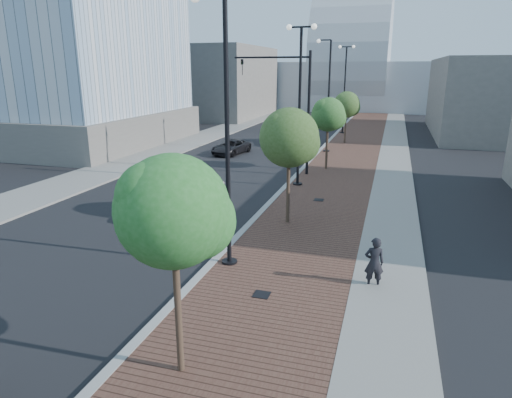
# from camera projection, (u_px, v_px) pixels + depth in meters

# --- Properties ---
(sidewalk) EXTENTS (7.00, 140.00, 0.12)m
(sidewalk) POSITION_uv_depth(u_px,v_px,m) (365.00, 143.00, 43.07)
(sidewalk) COLOR #4C2D23
(sidewalk) RESTS_ON ground
(concrete_strip) EXTENTS (2.40, 140.00, 0.13)m
(concrete_strip) POSITION_uv_depth(u_px,v_px,m) (395.00, 144.00, 42.31)
(concrete_strip) COLOR slate
(concrete_strip) RESTS_ON ground
(curb) EXTENTS (0.30, 140.00, 0.14)m
(curb) POSITION_uv_depth(u_px,v_px,m) (329.00, 141.00, 44.04)
(curb) COLOR gray
(curb) RESTS_ON ground
(west_sidewalk) EXTENTS (4.00, 140.00, 0.12)m
(west_sidewalk) POSITION_uv_depth(u_px,v_px,m) (207.00, 136.00, 47.67)
(west_sidewalk) COLOR slate
(west_sidewalk) RESTS_ON ground
(white_sedan) EXTENTS (2.25, 5.15, 1.64)m
(white_sedan) POSITION_uv_depth(u_px,v_px,m) (186.00, 198.00, 21.92)
(white_sedan) COLOR silver
(white_sedan) RESTS_ON ground
(dark_car_mid) EXTENTS (2.66, 4.49, 1.17)m
(dark_car_mid) POSITION_uv_depth(u_px,v_px,m) (231.00, 147.00, 37.58)
(dark_car_mid) COLOR black
(dark_car_mid) RESTS_ON ground
(dark_car_far) EXTENTS (2.70, 4.50, 1.22)m
(dark_car_far) POSITION_uv_depth(u_px,v_px,m) (281.00, 138.00, 42.39)
(dark_car_far) COLOR black
(dark_car_far) RESTS_ON ground
(pedestrian) EXTENTS (0.71, 0.54, 1.73)m
(pedestrian) POSITION_uv_depth(u_px,v_px,m) (374.00, 263.00, 14.46)
(pedestrian) COLOR black
(pedestrian) RESTS_ON ground
(streetlight_1) EXTENTS (1.44, 0.56, 9.21)m
(streetlight_1) POSITION_uv_depth(u_px,v_px,m) (224.00, 147.00, 15.15)
(streetlight_1) COLOR black
(streetlight_1) RESTS_ON ground
(streetlight_2) EXTENTS (1.72, 0.56, 9.28)m
(streetlight_2) POSITION_uv_depth(u_px,v_px,m) (299.00, 106.00, 26.01)
(streetlight_2) COLOR black
(streetlight_2) RESTS_ON ground
(streetlight_3) EXTENTS (1.44, 0.56, 9.21)m
(streetlight_3) POSITION_uv_depth(u_px,v_px,m) (327.00, 101.00, 37.20)
(streetlight_3) COLOR black
(streetlight_3) RESTS_ON ground
(streetlight_4) EXTENTS (1.72, 0.56, 9.28)m
(streetlight_4) POSITION_uv_depth(u_px,v_px,m) (345.00, 89.00, 48.06)
(streetlight_4) COLOR black
(streetlight_4) RESTS_ON ground
(traffic_mast) EXTENTS (5.09, 0.20, 8.00)m
(traffic_mast) POSITION_uv_depth(u_px,v_px,m) (295.00, 100.00, 28.97)
(traffic_mast) COLOR black
(traffic_mast) RESTS_ON ground
(tree_0) EXTENTS (2.49, 2.46, 5.23)m
(tree_0) POSITION_uv_depth(u_px,v_px,m) (175.00, 212.00, 9.43)
(tree_0) COLOR #382619
(tree_0) RESTS_ON ground
(tree_1) EXTENTS (2.63, 2.62, 5.31)m
(tree_1) POSITION_uv_depth(u_px,v_px,m) (290.00, 138.00, 19.54)
(tree_1) COLOR #382619
(tree_1) RESTS_ON ground
(tree_2) EXTENTS (2.37, 2.31, 5.05)m
(tree_2) POSITION_uv_depth(u_px,v_px,m) (329.00, 115.00, 30.60)
(tree_2) COLOR #382619
(tree_2) RESTS_ON ground
(tree_3) EXTENTS (2.47, 2.44, 4.91)m
(tree_3) POSITION_uv_depth(u_px,v_px,m) (347.00, 105.00, 41.68)
(tree_3) COLOR #382619
(tree_3) RESTS_ON ground
(tower_podium) EXTENTS (19.00, 19.00, 3.00)m
(tower_podium) POSITION_uv_depth(u_px,v_px,m) (67.00, 127.00, 42.99)
(tower_podium) COLOR #615D58
(tower_podium) RESTS_ON ground
(convention_center) EXTENTS (50.00, 30.00, 50.00)m
(convention_center) POSITION_uv_depth(u_px,v_px,m) (353.00, 74.00, 84.29)
(convention_center) COLOR #B3B8BD
(convention_center) RESTS_ON ground
(commercial_block_nw) EXTENTS (14.00, 20.00, 10.00)m
(commercial_block_nw) POSITION_uv_depth(u_px,v_px,m) (215.00, 82.00, 66.63)
(commercial_block_nw) COLOR #65615B
(commercial_block_nw) RESTS_ON ground
(commercial_block_ne) EXTENTS (12.00, 22.00, 8.00)m
(commercial_block_ne) POSITION_uv_depth(u_px,v_px,m) (495.00, 97.00, 47.67)
(commercial_block_ne) COLOR #5D5954
(commercial_block_ne) RESTS_ON ground
(utility_cover_1) EXTENTS (0.50, 0.50, 0.02)m
(utility_cover_1) POSITION_uv_depth(u_px,v_px,m) (262.00, 295.00, 13.95)
(utility_cover_1) COLOR black
(utility_cover_1) RESTS_ON sidewalk
(utility_cover_2) EXTENTS (0.50, 0.50, 0.02)m
(utility_cover_2) POSITION_uv_depth(u_px,v_px,m) (319.00, 200.00, 24.06)
(utility_cover_2) COLOR black
(utility_cover_2) RESTS_ON sidewalk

